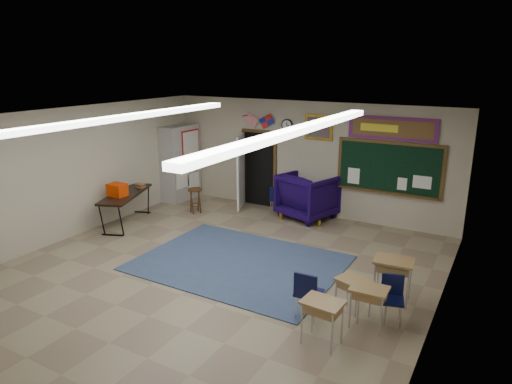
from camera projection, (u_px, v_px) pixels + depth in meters
The scene contains 24 objects.
floor at pixel (208, 276), 8.74m from camera, with size 9.00×9.00×0.00m, color gray.
back_wall at pixel (306, 158), 12.09m from camera, with size 8.00×0.04×3.00m, color #A89E88.
left_wall at pixel (61, 176), 10.24m from camera, with size 0.04×9.00×3.00m, color #A89E88.
right_wall at pixel (437, 243), 6.42m from camera, with size 0.04×9.00×3.00m, color #A89E88.
ceiling at pixel (203, 119), 7.92m from camera, with size 8.00×9.00×0.04m, color silver.
area_rug at pixel (239, 263), 9.31m from camera, with size 4.00×3.00×0.02m, color #364668.
fluorescent_strips at pixel (203, 123), 7.94m from camera, with size 3.86×6.00×0.10m, color white, non-canonical shape.
doorway at pixel (254, 169), 12.80m from camera, with size 1.10×0.89×2.16m.
chalkboard at pixel (389, 169), 11.01m from camera, with size 2.55×0.14×1.30m.
bulletin_board at pixel (392, 129), 10.75m from camera, with size 2.10×0.05×0.55m.
framed_art_print at pixel (319, 127), 11.66m from camera, with size 0.75×0.05×0.65m.
wall_clock at pixel (287, 125), 12.09m from camera, with size 0.32×0.05×0.32m.
wall_flags at pixel (259, 118), 12.44m from camera, with size 1.16×0.06×0.70m, color red, non-canonical shape.
storage_cabinet at pixel (181, 163), 13.43m from camera, with size 0.59×1.25×2.20m.
wingback_armchair at pixel (308, 196), 11.92m from camera, with size 1.27×1.30×1.19m, color #120536.
student_chair_reading at pixel (277, 200), 12.29m from camera, with size 0.38×0.38×0.77m, color #080C32, non-canonical shape.
student_chair_desk_a at pixel (309, 294), 7.24m from camera, with size 0.42×0.42×0.83m, color #080C32, non-canonical shape.
student_chair_desk_b at pixel (392, 301), 7.09m from camera, with size 0.38×0.38×0.76m, color #080C32, non-canonical shape.
student_desk_front_left at pixel (353, 295), 7.32m from camera, with size 0.62×0.54×0.63m.
student_desk_front_right at pixel (393, 278), 7.73m from camera, with size 0.69×0.54×0.77m.
student_desk_back_left at pixel (322, 320), 6.56m from camera, with size 0.60×0.47×0.69m.
student_desk_back_right at pixel (368, 305), 6.98m from camera, with size 0.57×0.44×0.67m.
folding_table at pixel (126, 207), 11.48m from camera, with size 1.32×2.05×1.11m.
wooden_stool at pixel (195, 200), 12.36m from camera, with size 0.38×0.38×0.67m.
Camera 1 is at (4.75, -6.45, 3.96)m, focal length 32.00 mm.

